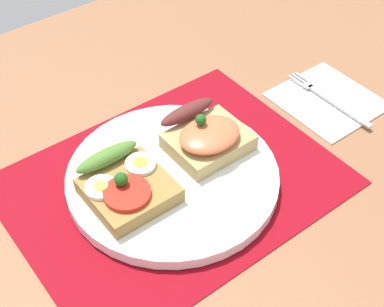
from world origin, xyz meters
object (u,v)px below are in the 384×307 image
plate (173,177)px  fork (327,97)px  sandwich_egg_tomato (127,187)px  napkin (327,100)px  sandwich_salmon (206,135)px

plate → fork: plate is taller
sandwich_egg_tomato → plate: bearing=-2.3°
plate → napkin: size_ratio=1.93×
fork → napkin: bearing=-14.9°
sandwich_salmon → plate: bearing=-169.1°
sandwich_egg_tomato → sandwich_salmon: sandwich_salmon is taller
sandwich_salmon → sandwich_egg_tomato: bearing=-175.8°
sandwich_salmon → napkin: size_ratio=0.72×
sandwich_egg_tomato → fork: size_ratio=0.71×
sandwich_egg_tomato → napkin: 33.59cm
plate → napkin: bearing=-1.3°
napkin → plate: bearing=178.7°
sandwich_egg_tomato → sandwich_salmon: (12.33, 0.91, 0.50)cm
plate → sandwich_egg_tomato: bearing=177.7°
sandwich_egg_tomato → fork: sandwich_egg_tomato is taller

